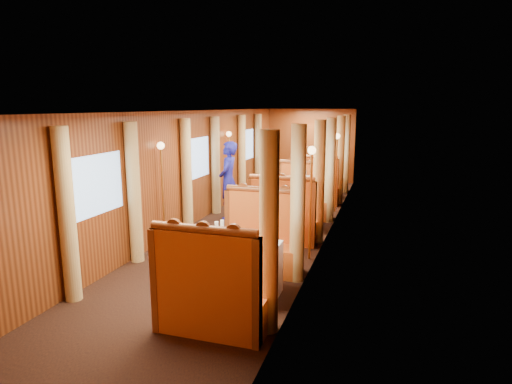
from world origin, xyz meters
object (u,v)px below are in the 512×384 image
at_px(banquette_far_aft, 325,177).
at_px(fruit_plate, 258,249).
at_px(steward, 228,180).
at_px(passenger, 302,188).
at_px(rose_vase_far, 321,165).
at_px(teapot_left, 225,241).
at_px(banquette_near_aft, 261,245).
at_px(table_far, 320,184).
at_px(banquette_near_fwd, 211,298).
at_px(banquette_mid_aft, 303,200).
at_px(banquette_mid_fwd, 283,221).
at_px(teapot_back, 231,238).
at_px(rose_vase_mid, 293,186).
at_px(table_near, 240,270).
at_px(tea_tray, 231,244).
at_px(teapot_right, 232,243).
at_px(banquette_far_fwd, 314,188).
at_px(table_mid, 294,212).

bearing_deg(banquette_far_aft, fruit_plate, -87.86).
relative_size(steward, passenger, 2.37).
relative_size(banquette_far_aft, rose_vase_far, 3.72).
distance_m(teapot_left, steward, 4.29).
distance_m(banquette_near_aft, table_far, 5.99).
height_order(banquette_near_fwd, rose_vase_far, banquette_near_fwd).
distance_m(banquette_near_aft, banquette_mid_aft, 3.50).
bearing_deg(passenger, banquette_mid_fwd, -90.00).
bearing_deg(steward, table_far, 145.63).
bearing_deg(banquette_mid_fwd, fruit_plate, -83.38).
relative_size(teapot_back, rose_vase_mid, 0.46).
relative_size(banquette_mid_fwd, steward, 0.74).
xyz_separation_m(banquette_near_fwd, table_far, (0.00, 8.01, -0.05)).
xyz_separation_m(rose_vase_mid, steward, (-1.62, 0.38, -0.03)).
distance_m(table_near, tea_tray, 0.40).
height_order(tea_tray, teapot_right, teapot_right).
bearing_deg(teapot_right, banquette_far_fwd, 73.91).
relative_size(banquette_far_fwd, teapot_back, 8.16).
xyz_separation_m(rose_vase_far, passenger, (-0.01, -2.72, -0.19)).
height_order(banquette_far_fwd, rose_vase_mid, banquette_far_fwd).
bearing_deg(table_far, banquette_near_fwd, -90.00).
height_order(teapot_right, rose_vase_mid, rose_vase_mid).
bearing_deg(fruit_plate, banquette_mid_aft, 93.75).
relative_size(banquette_mid_aft, teapot_back, 8.16).
distance_m(teapot_right, teapot_back, 0.20).
relative_size(tea_tray, passenger, 0.45).
height_order(banquette_near_fwd, rose_vase_mid, banquette_near_fwd).
distance_m(banquette_near_fwd, table_mid, 4.51).
distance_m(rose_vase_mid, rose_vase_far, 3.51).
bearing_deg(teapot_right, table_near, 55.81).
relative_size(table_mid, rose_vase_mid, 2.92).
relative_size(table_far, steward, 0.58).
height_order(banquette_mid_fwd, steward, steward).
relative_size(banquette_mid_aft, steward, 0.74).
bearing_deg(banquette_far_aft, banquette_near_fwd, -90.00).
height_order(banquette_mid_fwd, banquette_far_aft, same).
bearing_deg(tea_tray, banquette_mid_fwd, 87.45).
xyz_separation_m(banquette_far_aft, teapot_left, (-0.16, -8.14, 0.40)).
bearing_deg(banquette_far_fwd, teapot_right, -90.49).
distance_m(table_far, banquette_far_fwd, 1.02).
bearing_deg(passenger, table_mid, -90.00).
bearing_deg(passenger, teapot_left, -92.08).
bearing_deg(table_far, steward, -118.01).
height_order(banquette_mid_aft, table_far, banquette_mid_aft).
bearing_deg(steward, teapot_left, 14.00).
relative_size(banquette_mid_fwd, rose_vase_far, 3.72).
xyz_separation_m(table_near, rose_vase_mid, (-0.03, 3.51, 0.55)).
bearing_deg(rose_vase_far, table_near, -90.12).
xyz_separation_m(table_mid, teapot_right, (-0.05, -3.65, 0.44)).
height_order(fruit_plate, passenger, passenger).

